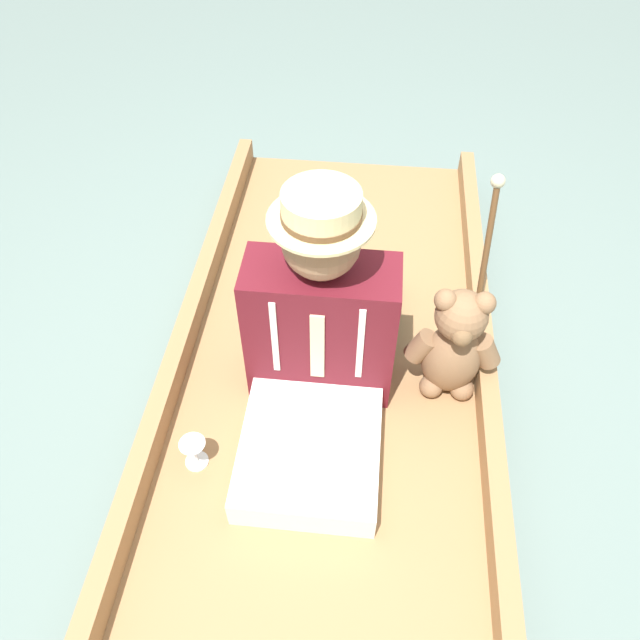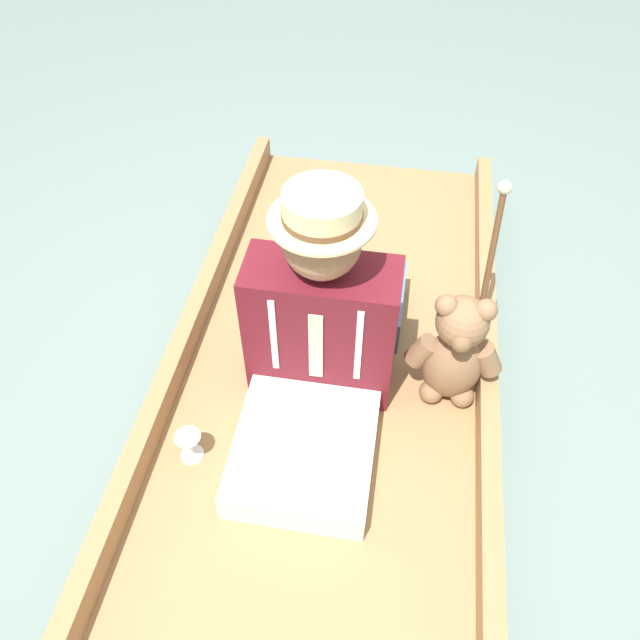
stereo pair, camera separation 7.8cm
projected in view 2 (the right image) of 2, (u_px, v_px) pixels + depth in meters
ground_plane at (328, 407)px, 2.30m from camera, size 16.00×16.00×0.00m
punt_boat at (328, 394)px, 2.24m from camera, size 1.14×2.74×0.24m
seat_cushion at (339, 299)px, 2.37m from camera, size 0.49×0.34×0.15m
seated_person at (318, 341)px, 1.95m from camera, size 0.48×0.72×0.80m
teddy_bear at (455, 353)px, 2.02m from camera, size 0.32×0.19×0.46m
wine_glass at (189, 442)px, 1.95m from camera, size 0.08×0.08×0.11m
walking_cane at (487, 279)px, 1.95m from camera, size 0.04×0.31×0.72m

